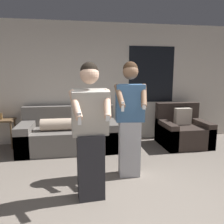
# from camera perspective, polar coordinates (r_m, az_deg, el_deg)

# --- Properties ---
(wall_back) EXTENTS (6.70, 0.07, 2.70)m
(wall_back) POSITION_cam_1_polar(r_m,az_deg,el_deg) (5.10, -3.58, 7.52)
(wall_back) COLOR silver
(wall_back) RESTS_ON ground_plane
(couch) EXTENTS (1.96, 0.99, 0.87)m
(couch) POSITION_cam_1_polar(r_m,az_deg,el_deg) (4.71, -11.16, -5.71)
(couch) COLOR slate
(couch) RESTS_ON ground_plane
(armchair) EXTENTS (1.00, 0.91, 0.91)m
(armchair) POSITION_cam_1_polar(r_m,az_deg,el_deg) (5.12, 17.90, -4.77)
(armchair) COLOR #332823
(armchair) RESTS_ON ground_plane
(person_left) EXTENTS (0.50, 0.50, 1.70)m
(person_left) POSITION_cam_1_polar(r_m,az_deg,el_deg) (2.67, -5.68, -5.31)
(person_left) COLOR #28282D
(person_left) RESTS_ON ground_plane
(person_right) EXTENTS (0.48, 0.48, 1.74)m
(person_right) POSITION_cam_1_polar(r_m,az_deg,el_deg) (3.30, 4.67, -1.84)
(person_right) COLOR #B2B2B7
(person_right) RESTS_ON ground_plane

